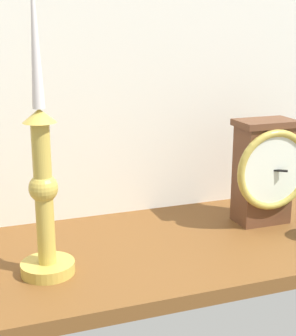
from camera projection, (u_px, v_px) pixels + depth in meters
ground_plane at (146, 252)px, 89.51cm from camera, size 100.00×36.00×2.40cm
back_wall at (113, 49)px, 97.34cm from camera, size 120.00×2.00×65.00cm
mantel_clock at (265, 171)px, 97.23cm from camera, size 15.20×9.12×19.98cm
candlestick_tall_left at (43, 183)px, 75.68cm from camera, size 8.29×8.29×46.63cm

